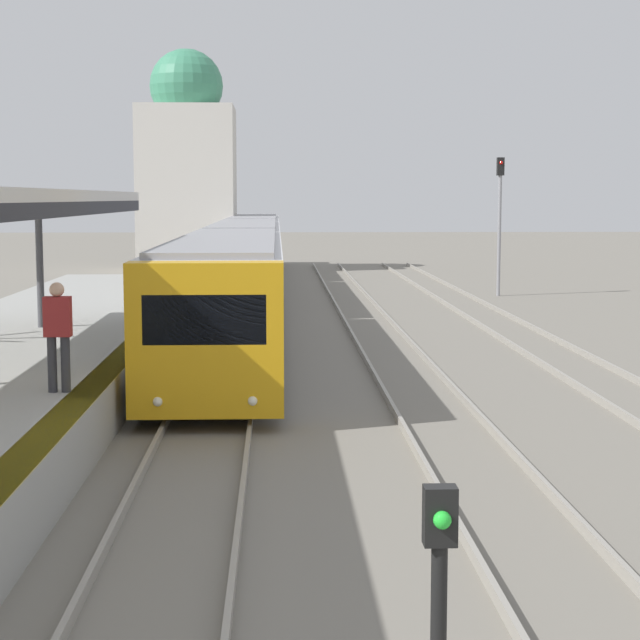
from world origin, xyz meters
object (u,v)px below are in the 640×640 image
object	(u,v)px
train_near	(246,257)
signal_post_near	(439,621)
person_on_platform	(58,330)
signal_mast_far	(500,210)

from	to	relation	value
train_near	signal_post_near	bearing A→B (deg)	-86.42
person_on_platform	signal_post_near	size ratio (longest dim) A/B	0.77
person_on_platform	signal_post_near	world-z (taller)	person_on_platform
person_on_platform	signal_mast_far	size ratio (longest dim) A/B	0.31
person_on_platform	train_near	size ratio (longest dim) A/B	0.04
train_near	person_on_platform	bearing A→B (deg)	-94.97
train_near	signal_mast_far	world-z (taller)	signal_mast_far
signal_post_near	signal_mast_far	distance (m)	36.60
signal_post_near	signal_mast_far	world-z (taller)	signal_mast_far
person_on_platform	train_near	bearing A→B (deg)	85.03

